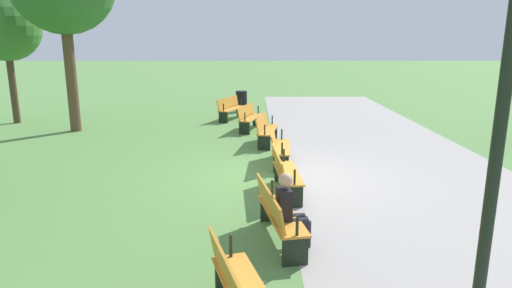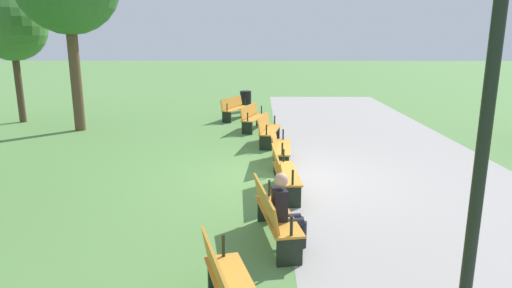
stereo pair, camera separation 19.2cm
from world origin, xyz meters
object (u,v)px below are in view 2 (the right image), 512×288
object	(u,v)px
bench_2	(268,129)
trash_bin	(246,101)
tree_1	(12,27)
lamp_post	(494,58)
bench_1	(253,117)
bench_3	(279,146)
bench_5	(274,214)
bench_0	(235,108)
person_seated	(285,208)
bench_4	(283,172)

from	to	relation	value
bench_2	trash_bin	distance (m)	6.48
bench_2	tree_1	size ratio (longest dim) A/B	0.37
bench_2	lamp_post	xyz separation A→B (m)	(10.03, 1.49, 2.55)
bench_2	trash_bin	size ratio (longest dim) A/B	1.95
bench_1	tree_1	distance (m)	9.73
bench_3	bench_5	distance (m)	4.53
bench_1	lamp_post	distance (m)	12.66
bench_2	trash_bin	bearing A→B (deg)	-161.75
bench_0	lamp_post	world-z (taller)	lamp_post
tree_1	trash_bin	bearing A→B (deg)	107.65
bench_3	trash_bin	distance (m)	8.75
bench_3	person_seated	world-z (taller)	person_seated
bench_0	person_seated	bearing A→B (deg)	30.92
trash_bin	bench_5	bearing A→B (deg)	4.00
bench_0	bench_3	world-z (taller)	same
trash_bin	bench_4	bearing A→B (deg)	6.19
bench_1	bench_2	distance (m)	2.27
tree_1	lamp_post	distance (m)	17.63
tree_1	lamp_post	world-z (taller)	tree_1
bench_1	lamp_post	xyz separation A→B (m)	(12.23, 2.01, 2.55)
lamp_post	trash_bin	xyz separation A→B (m)	(-16.44, -2.41, -2.56)
bench_3	bench_4	size ratio (longest dim) A/B	1.00
person_seated	bench_0	bearing A→B (deg)	177.38
bench_4	trash_bin	distance (m)	11.00
bench_0	trash_bin	bearing A→B (deg)	-166.79
bench_1	trash_bin	bearing A→B (deg)	-157.80
bench_5	lamp_post	world-z (taller)	lamp_post
bench_0	lamp_post	bearing A→B (deg)	34.45
bench_1	bench_4	size ratio (longest dim) A/B	1.02
trash_bin	bench_2	bearing A→B (deg)	8.18
bench_4	lamp_post	xyz separation A→B (m)	(5.50, 1.22, 2.55)
bench_2	person_seated	world-z (taller)	person_seated
bench_0	bench_3	bearing A→B (deg)	36.81
bench_0	person_seated	size ratio (longest dim) A/B	1.49
tree_1	lamp_post	size ratio (longest dim) A/B	1.12
bench_4	person_seated	xyz separation A→B (m)	(2.43, -0.09, 0.16)
bench_4	lamp_post	bearing A→B (deg)	9.18
bench_2	tree_1	bearing A→B (deg)	-100.71
bench_4	bench_5	bearing A→B (deg)	-10.02
bench_2	lamp_post	bearing A→B (deg)	18.50
tree_1	person_seated	bearing A→B (deg)	42.74
bench_0	bench_2	distance (m)	4.53
bench_3	bench_5	xyz separation A→B (m)	(4.52, -0.26, 0.00)
bench_1	lamp_post	size ratio (longest dim) A/B	0.41
person_seated	lamp_post	world-z (taller)	lamp_post
bench_0	bench_2	bearing A→B (deg)	40.14
bench_1	bench_3	bearing A→B (deg)	26.77
bench_4	tree_1	bearing A→B (deg)	-132.95
bench_1	bench_5	size ratio (longest dim) A/B	1.00
trash_bin	person_seated	bearing A→B (deg)	4.70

